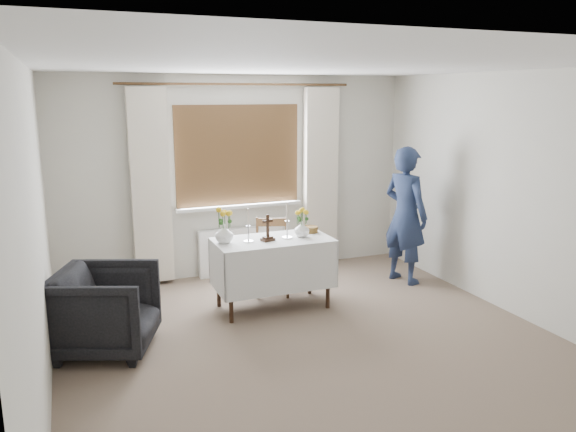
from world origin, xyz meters
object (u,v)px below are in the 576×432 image
Objects in this scene: altar_table at (273,274)px; person at (405,215)px; flower_vase_left at (224,234)px; flower_vase_right at (302,229)px; wooden_cross at (268,228)px; armchair at (106,310)px; wooden_chair at (272,257)px.

person reaches higher than altar_table.
altar_table is 1.87m from person.
flower_vase_right is at bearing -4.09° from flower_vase_left.
flower_vase_left is (-0.52, 0.05, 0.48)m from altar_table.
flower_vase_right reaches higher than altar_table.
flower_vase_left is at bearing 152.17° from wooden_cross.
altar_table is at bearing -5.16° from flower_vase_left.
armchair is 4.31× the size of flower_vase_left.
flower_vase_left is 0.85m from flower_vase_right.
wooden_cross is (-0.07, -0.04, 0.52)m from altar_table.
wooden_cross is 0.40m from flower_vase_right.
flower_vase_right is at bearing 81.59° from person.
wooden_cross is at bearing 80.41° from person.
person is at bearing 4.45° from flower_vase_left.
person is 9.84× the size of flower_vase_right.
wooden_cross is at bearing -96.20° from wooden_chair.
wooden_chair is at bearing 65.85° from person.
altar_table is at bearing 79.48° from person.
armchair reaches higher than altar_table.
wooden_cross is at bearing -176.28° from flower_vase_right.
person is 8.50× the size of flower_vase_left.
wooden_cross reaches higher than altar_table.
flower_vase_right is (0.18, -0.43, 0.41)m from wooden_chair.
armchair is 3.63m from person.
altar_table is 4.39× the size of wooden_cross.
altar_table is at bearing 177.59° from flower_vase_right.
armchair is 4.99× the size of flower_vase_right.
flower_vase_left is (1.23, 0.47, 0.48)m from armchair.
wooden_chair is at bearing 113.28° from flower_vase_right.
altar_table is at bearing 12.44° from wooden_cross.
wooden_chair is 0.69m from wooden_cross.
wooden_cross reaches higher than wooden_chair.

